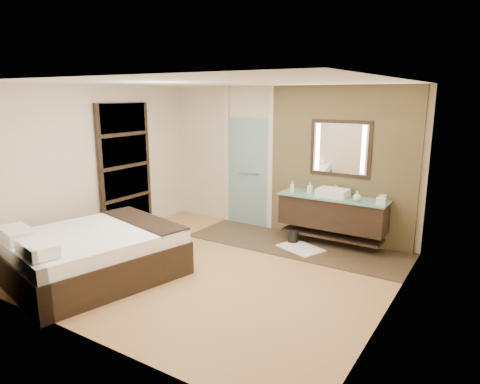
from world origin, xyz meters
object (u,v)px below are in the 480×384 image
Objects in this scene: bed at (94,254)px; waste_bin at (293,237)px; mirror_unit at (340,148)px; vanity at (332,213)px.

waste_bin is at bearing 71.42° from bed.
waste_bin is (-0.59, -0.51, -1.54)m from mirror_unit.
vanity is 3.88m from bed.
vanity reaches higher than bed.
mirror_unit is 4.27m from bed.
mirror_unit reaches higher than waste_bin.
bed is 3.31m from waste_bin.
vanity is 8.31× the size of waste_bin.
mirror_unit is at bearing 68.18° from bed.
bed is at bearing -122.05° from waste_bin.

